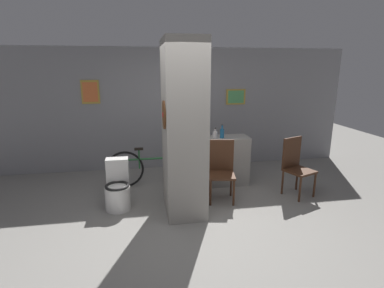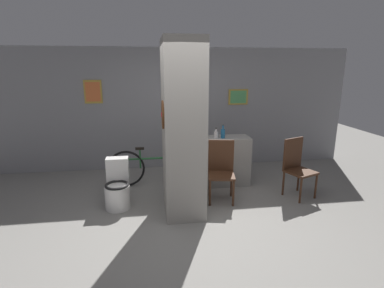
{
  "view_description": "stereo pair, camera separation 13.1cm",
  "coord_description": "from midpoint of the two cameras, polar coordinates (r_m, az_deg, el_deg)",
  "views": [
    {
      "loc": [
        -0.6,
        -3.86,
        2.21
      ],
      "look_at": [
        0.22,
        0.91,
        0.95
      ],
      "focal_mm": 28.0,
      "sensor_mm": 36.0,
      "label": 1
    },
    {
      "loc": [
        -0.47,
        -3.88,
        2.21
      ],
      "look_at": [
        0.22,
        0.91,
        0.95
      ],
      "focal_mm": 28.0,
      "sensor_mm": 36.0,
      "label": 2
    }
  ],
  "objects": [
    {
      "name": "bottle_tall",
      "position": [
        5.52,
        5.07,
        2.13
      ],
      "size": [
        0.08,
        0.08,
        0.26
      ],
      "color": "#19598C",
      "rests_on": "counter_shelf"
    },
    {
      "name": "counter_shelf",
      "position": [
        5.72,
        4.33,
        -3.21
      ],
      "size": [
        1.14,
        0.44,
        0.93
      ],
      "color": "gray",
      "rests_on": "ground_plane"
    },
    {
      "name": "ground_plane",
      "position": [
        4.49,
        -1.69,
        -14.9
      ],
      "size": [
        14.0,
        14.0,
        0.0
      ],
      "primitive_type": "plane",
      "color": "gray"
    },
    {
      "name": "pillar_center",
      "position": [
        4.5,
        -2.49,
        2.94
      ],
      "size": [
        0.61,
        1.01,
        2.6
      ],
      "color": "gray",
      "rests_on": "ground_plane"
    },
    {
      "name": "wall_back",
      "position": [
        6.58,
        -5.06,
        6.62
      ],
      "size": [
        8.0,
        0.09,
        2.6
      ],
      "color": "gray",
      "rests_on": "ground_plane"
    },
    {
      "name": "chair_by_doorway",
      "position": [
        5.52,
        18.54,
        -3.72
      ],
      "size": [
        0.56,
        0.56,
        1.01
      ],
      "rotation": [
        0.0,
        0.0,
        0.38
      ],
      "color": "#422616",
      "rests_on": "ground_plane"
    },
    {
      "name": "bottle_short",
      "position": [
        5.53,
        3.77,
        1.89
      ],
      "size": [
        0.09,
        0.09,
        0.2
      ],
      "color": "silver",
      "rests_on": "counter_shelf"
    },
    {
      "name": "chair_near_pillar",
      "position": [
        5.07,
        4.85,
        -4.6
      ],
      "size": [
        0.5,
        0.5,
        1.01
      ],
      "rotation": [
        0.0,
        0.0,
        -0.18
      ],
      "color": "#422616",
      "rests_on": "ground_plane"
    },
    {
      "name": "toilet",
      "position": [
        4.98,
        -14.7,
        -8.23
      ],
      "size": [
        0.4,
        0.56,
        0.77
      ],
      "color": "white",
      "rests_on": "ground_plane"
    },
    {
      "name": "bicycle",
      "position": [
        5.73,
        -7.87,
        -4.36
      ],
      "size": [
        1.77,
        0.42,
        0.75
      ],
      "color": "black",
      "rests_on": "ground_plane"
    }
  ]
}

